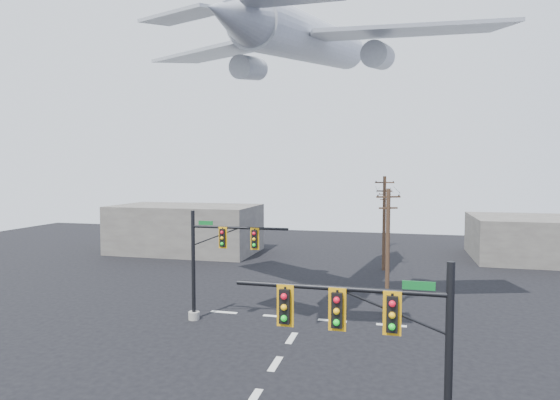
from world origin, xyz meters
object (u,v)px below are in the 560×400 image
(utility_pole_b, at_px, (384,221))
(signal_mast_far, at_px, (213,263))
(signal_mast_near, at_px, (391,358))
(utility_pole_c, at_px, (384,218))
(airliner, at_px, (311,41))
(utility_pole_a, at_px, (388,248))

(utility_pole_b, bearing_deg, signal_mast_far, -109.45)
(signal_mast_near, bearing_deg, utility_pole_b, 91.93)
(utility_pole_c, xyz_separation_m, airliner, (-4.79, -29.21, 15.96))
(signal_mast_far, height_order, airliner, airliner)
(airliner, bearing_deg, utility_pole_c, -0.41)
(utility_pole_a, height_order, utility_pole_c, utility_pole_a)
(utility_pole_a, height_order, utility_pole_b, utility_pole_b)
(utility_pole_c, distance_m, airliner, 33.62)
(utility_pole_a, bearing_deg, signal_mast_far, 178.96)
(signal_mast_far, distance_m, utility_pole_a, 12.68)
(signal_mast_far, distance_m, airliner, 17.75)
(utility_pole_c, bearing_deg, signal_mast_near, -89.61)
(signal_mast_near, xyz_separation_m, signal_mast_far, (-12.11, 14.27, -0.17))
(signal_mast_near, height_order, airliner, airliner)
(utility_pole_a, xyz_separation_m, utility_pole_b, (-0.67, 14.91, 0.38))
(airliner, bearing_deg, utility_pole_b, -10.25)
(utility_pole_a, distance_m, utility_pole_c, 29.41)
(utility_pole_c, relative_size, airliner, 0.26)
(utility_pole_b, xyz_separation_m, utility_pole_c, (-0.33, 14.48, -1.08))
(signal_mast_far, bearing_deg, signal_mast_near, -49.69)
(signal_mast_near, xyz_separation_m, utility_pole_c, (-1.48, 48.70, -0.19))
(signal_mast_near, xyz_separation_m, airliner, (-6.27, 19.49, 15.76))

